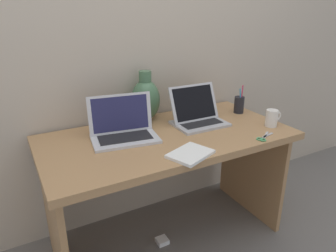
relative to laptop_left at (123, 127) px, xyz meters
name	(u,v)px	position (x,y,z in m)	size (l,w,h in m)	color
ground_plane	(168,237)	(0.23, -0.08, -0.77)	(6.00, 6.00, 0.00)	slate
back_wall	(137,37)	(0.23, 0.31, 0.43)	(4.40, 0.04, 2.40)	#BCAD99
desk	(168,159)	(0.23, -0.08, -0.22)	(1.38, 0.69, 0.71)	#AD7F51
laptop_left	(123,127)	(0.00, 0.00, 0.00)	(0.38, 0.27, 0.23)	silver
laptop_right	(197,114)	(0.47, -0.01, 0.00)	(0.31, 0.23, 0.22)	#B2B2B7
green_vase	(146,99)	(0.23, 0.21, 0.07)	(0.18, 0.18, 0.30)	#47704C
notebook_stack	(190,154)	(0.20, -0.36, -0.05)	(0.20, 0.15, 0.02)	white
coffee_mug	(272,118)	(0.83, -0.26, -0.01)	(0.11, 0.07, 0.10)	white
pen_cup	(239,105)	(0.82, 0.02, 0.00)	(0.06, 0.06, 0.19)	black
scissors	(263,138)	(0.66, -0.38, -0.06)	(0.15, 0.10, 0.01)	#B7B7BC
power_brick	(162,241)	(0.17, -0.11, -0.76)	(0.07, 0.07, 0.03)	white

